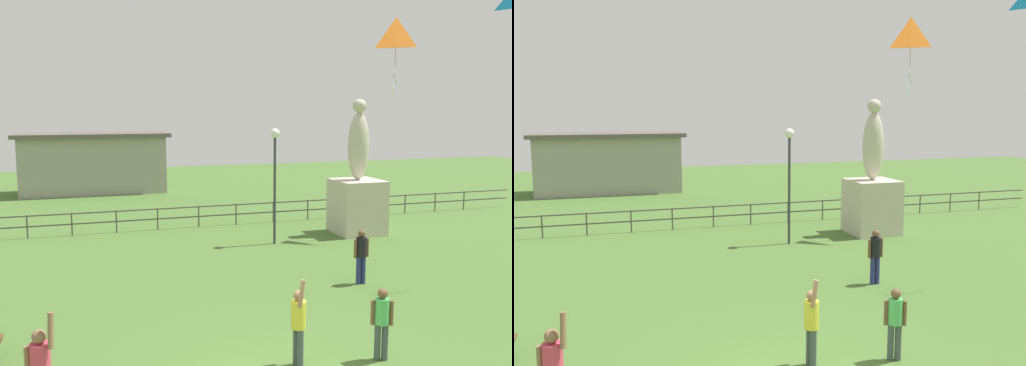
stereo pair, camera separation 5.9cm
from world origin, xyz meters
TOP-DOWN VIEW (x-y plane):
  - statue_monument at (7.38, 10.89)m, footprint 1.92×1.92m
  - lamppost at (3.47, 10.18)m, footprint 0.36×0.36m
  - person_0 at (0.54, 0.56)m, footprint 0.29×0.49m
  - person_1 at (2.28, 0.32)m, footprint 0.43×0.28m
  - person_4 at (4.28, 4.84)m, footprint 0.49×0.30m
  - kite_0 at (8.71, 10.46)m, footprint 1.41×1.42m
  - waterfront_railing at (-0.38, 14.00)m, footprint 36.02×0.06m
  - pavilion_building at (-2.88, 26.00)m, footprint 9.15×4.00m

SIDE VIEW (x-z plane):
  - waterfront_railing at x=-0.38m, z-range 0.16..1.11m
  - person_1 at x=2.28m, z-range 0.11..1.64m
  - person_0 at x=0.54m, z-range 0.00..1.87m
  - person_4 at x=4.28m, z-range 0.12..1.76m
  - statue_monument at x=7.38m, z-range -1.13..4.45m
  - pavilion_building at x=-2.88m, z-range 0.03..3.74m
  - lamppost at x=3.47m, z-range 1.01..5.45m
  - kite_0 at x=8.71m, z-range 6.48..9.47m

